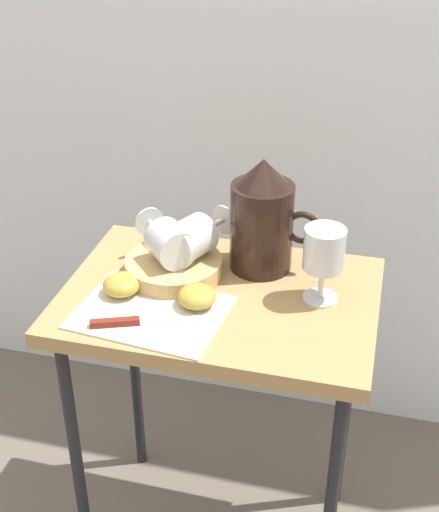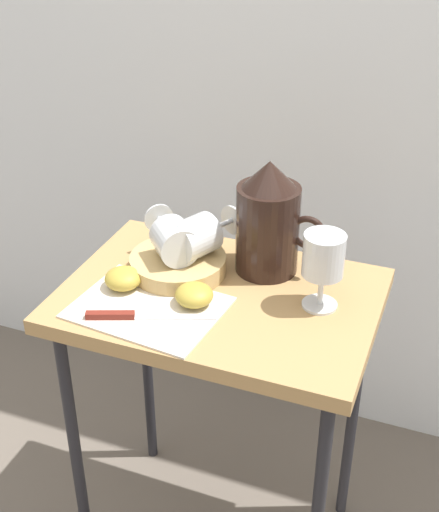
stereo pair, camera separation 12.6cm
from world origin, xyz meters
TOP-DOWN VIEW (x-y plane):
  - curtain_drape at (0.00, 0.51)m, footprint 2.40×0.03m
  - table at (0.00, 0.00)m, footprint 0.58×0.40m
  - linen_napkin at (-0.10, -0.09)m, footprint 0.28×0.22m
  - basket_tray at (-0.10, 0.04)m, footprint 0.19×0.19m
  - pitcher at (0.05, 0.11)m, footprint 0.17×0.12m
  - wine_glass_upright at (0.18, 0.03)m, footprint 0.07×0.07m
  - wine_glass_tipped_near at (-0.10, 0.03)m, footprint 0.15×0.15m
  - wine_glass_tipped_far at (-0.07, 0.06)m, footprint 0.12×0.16m
  - apple_half_left at (-0.17, -0.05)m, footprint 0.07×0.07m
  - apple_half_right at (-0.03, -0.05)m, footprint 0.07×0.07m
  - knife at (-0.11, -0.13)m, footprint 0.22×0.10m

SIDE VIEW (x-z plane):
  - table at x=0.00m, z-range 0.26..0.92m
  - linen_napkin at x=-0.10m, z-range 0.66..0.67m
  - knife at x=-0.11m, z-range 0.67..0.68m
  - basket_tray at x=-0.10m, z-range 0.66..0.70m
  - apple_half_left at x=-0.17m, z-range 0.67..0.71m
  - apple_half_right at x=-0.03m, z-range 0.67..0.71m
  - wine_glass_tipped_near at x=-0.10m, z-range 0.70..0.78m
  - wine_glass_tipped_far at x=-0.07m, z-range 0.70..0.78m
  - pitcher at x=0.05m, z-range 0.64..0.87m
  - wine_glass_upright at x=0.18m, z-range 0.69..0.83m
  - curtain_drape at x=0.00m, z-range 0.00..1.89m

